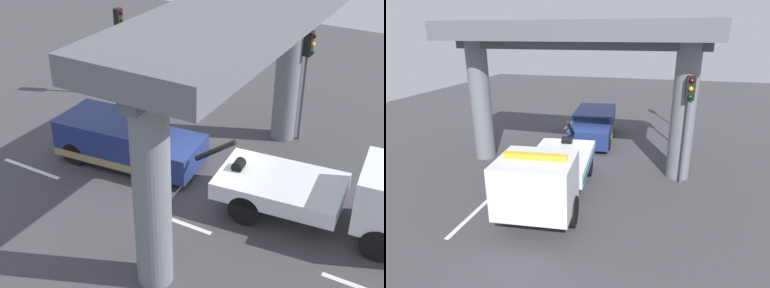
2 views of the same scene
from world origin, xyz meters
The scene contains 9 objects.
ground_plane centered at (0.00, 0.00, -0.05)m, with size 60.00×40.00×0.10m, color #423F44.
lane_stripe_west centered at (-6.00, -2.20, 0.00)m, with size 2.60×0.16×0.01m, color silver.
lane_stripe_mid centered at (0.00, -2.20, 0.00)m, with size 2.60×0.16×0.01m, color silver.
tow_truck_white centered at (4.51, 0.07, 1.20)m, with size 7.33×2.92×2.46m.
towed_van_green centered at (-3.44, -0.01, 0.78)m, with size 5.37×2.64×1.58m.
overpass_structure centered at (0.88, 0.00, 5.13)m, with size 3.60×11.13×6.29m.
traffic_light_near centered at (-6.98, 4.69, 2.93)m, with size 0.39×0.32×4.01m.
traffic_light_far centered at (-2.98, 4.69, 2.97)m, with size 0.39×0.32×4.07m.
traffic_light_mid centered at (1.52, 4.69, 3.16)m, with size 0.39×0.32×4.34m.
Camera 1 is at (7.07, -13.35, 10.15)m, focal length 49.96 mm.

